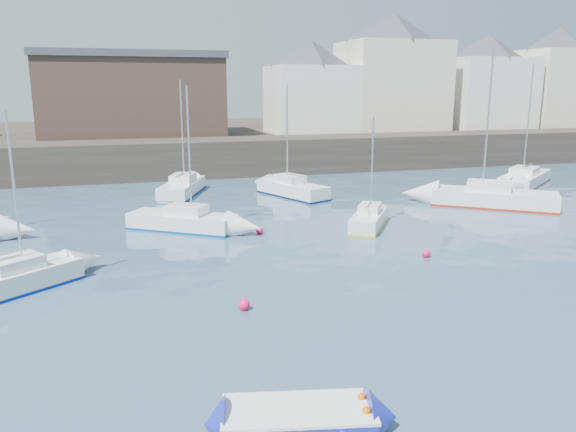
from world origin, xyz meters
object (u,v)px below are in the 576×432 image
object	(u,v)px
sailboat_a	(12,280)
sailboat_g	(525,178)
sailboat_b	(183,221)
buoy_mid	(426,257)
sailboat_d	(494,198)
buoy_near	(244,310)
sailboat_h	(182,187)
sailboat_c	(369,219)
sailboat_f	(292,189)
buoy_far	(260,234)
blue_dinghy	(298,419)

from	to	relation	value
sailboat_a	sailboat_g	world-z (taller)	sailboat_g
sailboat_b	buoy_mid	distance (m)	12.64
sailboat_d	buoy_near	bearing A→B (deg)	-147.13
sailboat_a	sailboat_h	size ratio (longest dim) A/B	0.85
sailboat_b	sailboat_d	xyz separation A→B (m)	(19.27, 0.36, 0.09)
sailboat_c	sailboat_d	world-z (taller)	sailboat_d
sailboat_b	sailboat_h	size ratio (longest dim) A/B	0.95
sailboat_f	buoy_far	distance (m)	10.20
sailboat_b	sailboat_c	xyz separation A→B (m)	(9.65, -2.19, -0.04)
blue_dinghy	buoy_near	xyz separation A→B (m)	(0.32, 7.14, -0.35)
sailboat_d	sailboat_g	xyz separation A→B (m)	(7.22, 6.11, -0.07)
sailboat_a	sailboat_b	distance (m)	10.27
buoy_mid	buoy_far	xyz separation A→B (m)	(-6.14, 5.99, 0.00)
buoy_far	blue_dinghy	bearing A→B (deg)	-100.71
sailboat_b	buoy_near	world-z (taller)	sailboat_b
sailboat_a	sailboat_g	bearing A→B (deg)	22.69
sailboat_d	sailboat_h	bearing A→B (deg)	152.26
blue_dinghy	buoy_far	distance (m)	17.05
sailboat_d	buoy_far	xyz separation A→B (m)	(-15.60, -2.32, -0.58)
sailboat_a	sailboat_f	bearing A→B (deg)	44.14
blue_dinghy	sailboat_g	world-z (taller)	sailboat_g
sailboat_a	sailboat_b	bearing A→B (deg)	47.14
blue_dinghy	buoy_mid	world-z (taller)	blue_dinghy
sailboat_d	buoy_near	size ratio (longest dim) A/B	23.37
sailboat_h	buoy_near	world-z (taller)	sailboat_h
sailboat_d	buoy_far	size ratio (longest dim) A/B	25.42
sailboat_a	sailboat_c	distance (m)	17.47
sailboat_b	sailboat_g	bearing A→B (deg)	13.72
sailboat_a	sailboat_b	world-z (taller)	sailboat_b
sailboat_d	buoy_mid	xyz separation A→B (m)	(-9.46, -8.31, -0.58)
sailboat_a	buoy_near	bearing A→B (deg)	-27.35
buoy_mid	buoy_far	bearing A→B (deg)	135.71
sailboat_b	buoy_mid	bearing A→B (deg)	-38.99
sailboat_h	buoy_far	bearing A→B (deg)	-77.42
sailboat_a	buoy_mid	world-z (taller)	sailboat_a
sailboat_a	sailboat_b	xyz separation A→B (m)	(6.98, 7.52, 0.02)
sailboat_f	sailboat_d	bearing A→B (deg)	-31.57
buoy_near	blue_dinghy	bearing A→B (deg)	-92.54
blue_dinghy	sailboat_g	distance (m)	36.18
blue_dinghy	sailboat_h	bearing A→B (deg)	88.99
sailboat_d	sailboat_g	distance (m)	9.46
buoy_far	sailboat_f	bearing A→B (deg)	63.79
sailboat_h	buoy_far	world-z (taller)	sailboat_h
sailboat_b	sailboat_d	distance (m)	19.28
blue_dinghy	buoy_near	size ratio (longest dim) A/B	8.65
buoy_far	sailboat_b	bearing A→B (deg)	151.98
sailboat_g	sailboat_d	bearing A→B (deg)	-139.77
buoy_near	sailboat_f	bearing A→B (deg)	68.59
sailboat_d	buoy_far	distance (m)	15.78
blue_dinghy	buoy_near	distance (m)	7.16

